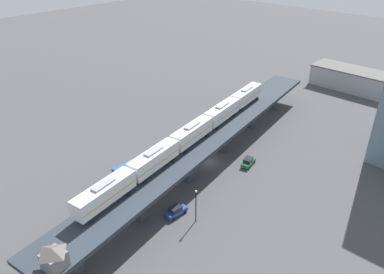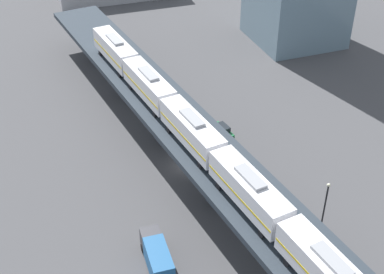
% 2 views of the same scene
% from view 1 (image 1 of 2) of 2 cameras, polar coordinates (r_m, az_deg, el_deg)
% --- Properties ---
extents(ground_plane, '(400.00, 400.00, 0.00)m').
position_cam_1_polar(ground_plane, '(86.14, 2.54, -3.81)').
color(ground_plane, '#424244').
extents(elevated_viaduct, '(20.76, 92.29, 6.73)m').
position_cam_1_polar(elevated_viaduct, '(83.06, 2.57, -0.48)').
color(elevated_viaduct, '#283039').
rests_on(elevated_viaduct, ground).
extents(subway_train, '(11.22, 62.21, 4.45)m').
position_cam_1_polar(subway_train, '(78.69, -0.00, 0.66)').
color(subway_train, silver).
rests_on(subway_train, elevated_viaduct).
extents(signal_hut, '(3.63, 3.63, 3.40)m').
position_cam_1_polar(signal_hut, '(55.06, -20.34, -16.82)').
color(signal_hut, slate).
rests_on(signal_hut, elevated_viaduct).
extents(street_car_blue, '(2.22, 4.53, 1.89)m').
position_cam_1_polar(street_car_blue, '(70.72, -2.48, -11.17)').
color(street_car_blue, '#233D93').
rests_on(street_car_blue, ground).
extents(street_car_green, '(2.55, 4.65, 1.89)m').
position_cam_1_polar(street_car_green, '(85.34, 8.58, -3.74)').
color(street_car_green, '#1E6638').
rests_on(street_car_green, ground).
extents(delivery_truck, '(2.73, 7.32, 3.20)m').
position_cam_1_polar(delivery_truck, '(81.27, -9.62, -4.95)').
color(delivery_truck, '#333338').
rests_on(delivery_truck, ground).
extents(street_lamp, '(0.44, 0.44, 6.94)m').
position_cam_1_polar(street_lamp, '(67.30, 0.60, -10.07)').
color(street_lamp, black).
rests_on(street_lamp, ground).
extents(warehouse_building, '(28.81, 10.92, 6.80)m').
position_cam_1_polar(warehouse_building, '(136.52, 23.66, 7.97)').
color(warehouse_building, '#99999E').
rests_on(warehouse_building, ground).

